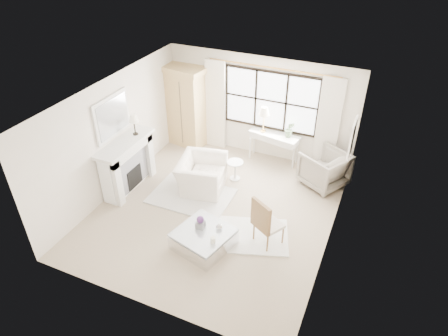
{
  "coord_description": "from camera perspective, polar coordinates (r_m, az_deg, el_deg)",
  "views": [
    {
      "loc": [
        2.97,
        -6.23,
        5.74
      ],
      "look_at": [
        0.13,
        0.2,
        1.06
      ],
      "focal_mm": 32.0,
      "sensor_mm": 36.0,
      "label": 1
    }
  ],
  "objects": [
    {
      "name": "orchid_plant",
      "position": [
        10.16,
        9.35,
        5.45
      ],
      "size": [
        0.26,
        0.22,
        0.43
      ],
      "primitive_type": "imported",
      "rotation": [
        0.0,
        0.0,
        0.15
      ],
      "color": "#57734D",
      "rests_on": "console_table"
    },
    {
      "name": "wall_front",
      "position": [
        6.34,
        -12.18,
        -11.14
      ],
      "size": [
        5.0,
        0.0,
        5.0
      ],
      "primitive_type": "plane",
      "rotation": [
        -1.57,
        0.0,
        0.0
      ],
      "color": "silver",
      "rests_on": "ground"
    },
    {
      "name": "wall_right",
      "position": [
        7.63,
        15.88,
        -2.94
      ],
      "size": [
        0.0,
        5.5,
        5.5
      ],
      "primitive_type": "plane",
      "rotation": [
        1.57,
        0.0,
        -1.57
      ],
      "color": "beige",
      "rests_on": "ground"
    },
    {
      "name": "club_armchair",
      "position": [
        9.46,
        -3.22,
        -0.89
      ],
      "size": [
        1.24,
        1.36,
        0.77
      ],
      "primitive_type": "imported",
      "rotation": [
        0.0,
        0.0,
        1.76
      ],
      "color": "white",
      "rests_on": "floor"
    },
    {
      "name": "window_frame",
      "position": [
        10.21,
        6.69,
        9.51
      ],
      "size": [
        2.5,
        0.04,
        1.5
      ],
      "primitive_type": null,
      "color": "black",
      "rests_on": "wall_back"
    },
    {
      "name": "side_table",
      "position": [
        9.77,
        1.59,
        0.02
      ],
      "size": [
        0.4,
        0.4,
        0.51
      ],
      "color": "silver",
      "rests_on": "floor"
    },
    {
      "name": "curtain_rod",
      "position": [
        9.85,
        6.93,
        14.02
      ],
      "size": [
        3.3,
        0.04,
        0.04
      ],
      "primitive_type": "cylinder",
      "rotation": [
        0.0,
        1.57,
        0.0
      ],
      "color": "#B4813E",
      "rests_on": "wall_back"
    },
    {
      "name": "pillar_candle",
      "position": [
        7.64,
        -1.59,
        -10.25
      ],
      "size": [
        0.1,
        0.1,
        0.12
      ],
      "primitive_type": "cylinder",
      "color": "white",
      "rests_on": "coffee_table"
    },
    {
      "name": "console_lamp",
      "position": [
        10.18,
        5.77,
        7.97
      ],
      "size": [
        0.28,
        0.28,
        0.69
      ],
      "color": "#C29443",
      "rests_on": "console_table"
    },
    {
      "name": "mirror_frame",
      "position": [
        9.14,
        -15.73,
        7.1
      ],
      "size": [
        0.05,
        1.15,
        0.95
      ],
      "primitive_type": "cube",
      "color": "silver",
      "rests_on": "wall_left"
    },
    {
      "name": "planter_flowers",
      "position": [
        7.88,
        -3.42,
        -7.36
      ],
      "size": [
        0.15,
        0.15,
        0.15
      ],
      "primitive_type": "sphere",
      "color": "#592C70",
      "rests_on": "planter_box"
    },
    {
      "name": "fireplace",
      "position": [
        9.6,
        -13.74,
        0.56
      ],
      "size": [
        0.58,
        1.66,
        1.26
      ],
      "color": "white",
      "rests_on": "ground"
    },
    {
      "name": "window_pane",
      "position": [
        10.22,
        6.71,
        9.53
      ],
      "size": [
        2.4,
        0.02,
        1.5
      ],
      "primitive_type": "cube",
      "color": "white",
      "rests_on": "wall_back"
    },
    {
      "name": "floor",
      "position": [
        8.98,
        -1.29,
        -6.11
      ],
      "size": [
        5.5,
        5.5,
        0.0
      ],
      "primitive_type": "plane",
      "color": "tan",
      "rests_on": "ground"
    },
    {
      "name": "rug_right",
      "position": [
        8.38,
        4.05,
        -9.57
      ],
      "size": [
        1.73,
        1.51,
        0.03
      ],
      "primitive_type": "cube",
      "rotation": [
        0.0,
        0.0,
        0.33
      ],
      "color": "white",
      "rests_on": "floor"
    },
    {
      "name": "coffee_table",
      "position": [
        8.04,
        -2.93,
        -10.11
      ],
      "size": [
        1.22,
        1.22,
        0.38
      ],
      "rotation": [
        0.0,
        0.0,
        -0.25
      ],
      "color": "silver",
      "rests_on": "floor"
    },
    {
      "name": "art_canvas",
      "position": [
        8.98,
        17.72,
        4.13
      ],
      "size": [
        0.01,
        0.52,
        0.72
      ],
      "primitive_type": "cube",
      "color": "beige",
      "rests_on": "wall_right"
    },
    {
      "name": "rug_left",
      "position": [
        9.4,
        -4.67,
        -3.99
      ],
      "size": [
        1.86,
        1.32,
        0.03
      ],
      "primitive_type": "cube",
      "rotation": [
        0.0,
        0.0,
        0.01
      ],
      "color": "silver",
      "rests_on": "floor"
    },
    {
      "name": "curtain_left",
      "position": [
        10.79,
        -1.22,
        8.98
      ],
      "size": [
        0.55,
        0.1,
        2.47
      ],
      "primitive_type": "cube",
      "color": "white",
      "rests_on": "ground"
    },
    {
      "name": "planter_box",
      "position": [
        7.97,
        -3.38,
        -8.1
      ],
      "size": [
        0.18,
        0.18,
        0.13
      ],
      "primitive_type": "cube",
      "rotation": [
        0.0,
        0.0,
        0.06
      ],
      "color": "slate",
      "rests_on": "coffee_table"
    },
    {
      "name": "art_frame",
      "position": [
        8.98,
        17.85,
        4.11
      ],
      "size": [
        0.04,
        0.62,
        0.82
      ],
      "primitive_type": "cube",
      "color": "silver",
      "rests_on": "wall_right"
    },
    {
      "name": "wall_left",
      "position": [
        9.38,
        -15.42,
        4.45
      ],
      "size": [
        0.0,
        5.5,
        5.5
      ],
      "primitive_type": "plane",
      "rotation": [
        1.57,
        0.0,
        1.57
      ],
      "color": "silver",
      "rests_on": "ground"
    },
    {
      "name": "wingback_chair",
      "position": [
        9.83,
        14.11,
        -0.11
      ],
      "size": [
        1.31,
        1.3,
        0.88
      ],
      "primitive_type": "imported",
      "rotation": [
        0.0,
        0.0,
        -2.1
      ],
      "color": "gray",
      "rests_on": "floor"
    },
    {
      "name": "mantel_lamp",
      "position": [
        9.33,
        -12.81,
        6.82
      ],
      "size": [
        0.22,
        0.22,
        0.51
      ],
      "color": "black",
      "rests_on": "fireplace"
    },
    {
      "name": "wall_back",
      "position": [
        10.43,
        5.07,
        8.62
      ],
      "size": [
        5.0,
        0.0,
        5.0
      ],
      "primitive_type": "plane",
      "rotation": [
        1.57,
        0.0,
        0.0
      ],
      "color": "white",
      "rests_on": "ground"
    },
    {
      "name": "console_table",
      "position": [
        10.54,
        7.07,
        2.95
      ],
      "size": [
        1.36,
        0.68,
        0.8
      ],
      "rotation": [
        0.0,
        0.0,
        -0.18
      ],
      "color": "silver",
      "rests_on": "floor"
    },
    {
      "name": "ceiling",
      "position": [
        7.54,
        -1.55,
        9.87
      ],
      "size": [
        5.5,
        5.5,
        0.0
      ],
      "primitive_type": "plane",
      "rotation": [
        3.14,
        0.0,
        0.0
      ],
      "color": "silver",
      "rests_on": "ground"
    },
    {
      "name": "mirror_glass",
      "position": [
        9.13,
        -15.58,
        7.07
      ],
      "size": [
        0.02,
        1.0,
        0.8
      ],
      "primitive_type": "cube",
      "color": "#B4B8BF",
      "rests_on": "wall_left"
    },
    {
      "name": "french_chair",
      "position": [
        8.07,
        6.23,
        -8.9
      ],
      "size": [
        0.66,
        0.66,
        1.08
      ],
      "rotation": [
        0.0,
        0.0,
        2.6
      ],
      "color": "olive",
      "rests_on": "floor"
    },
    {
      "name": "curtain_right",
      "position": [
        10.02,
        14.62,
        5.8
      ],
      "size": [
        0.55,
        0.1,
        2.47
      ],
      "primitive_type": "cube",
      "color": "beige",
      "rests_on": "ground"
    },
    {
      "name": "armoire",
      "position": [
        11.01,
        -5.41,
        8.81
      ],
      "size": [
        1.21,
        0.86,
        2.24
      ],
      "rotation": [
        0.0,
        0.0,
        -0.15
      ],
      "color": "tan",
      "rests_on": "floor"
    },
    {
      "name": "coffee_vase",
      "position": [
        7.91,
        -0.69,
        -8.34
      ],
      "size": [
        0.14,
        0.14,
        0.14
      ],
      "primitive_type": "imported",
      "rotation": [
        0.0,
        0.0,
        0.08
      ],
      "color": "white",
      "rests_on": "coffee_table"
    }
  ]
}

